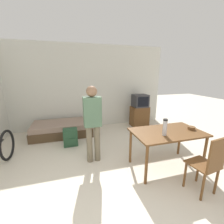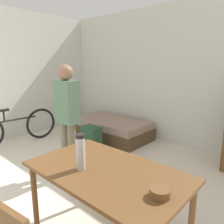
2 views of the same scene
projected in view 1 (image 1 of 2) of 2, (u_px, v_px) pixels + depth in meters
wall_back at (83, 87)px, 4.92m from camera, size 5.57×0.06×2.70m
daybed at (63, 129)px, 4.48m from camera, size 1.71×0.92×0.39m
tv at (140, 111)px, 5.19m from camera, size 0.59×0.45×1.10m
dining_table at (167, 136)px, 2.82m from camera, size 1.31×0.78×0.74m
wooden_chair at (209, 163)px, 2.17m from camera, size 0.43×0.43×0.96m
person_standing at (93, 120)px, 2.96m from camera, size 0.34×0.21×1.58m
thermos_flask at (165, 126)px, 2.60m from camera, size 0.08×0.08×0.30m
mate_bowl at (191, 128)px, 2.89m from camera, size 0.13×0.13×0.06m
backpack at (71, 137)px, 3.80m from camera, size 0.35×0.26×0.45m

